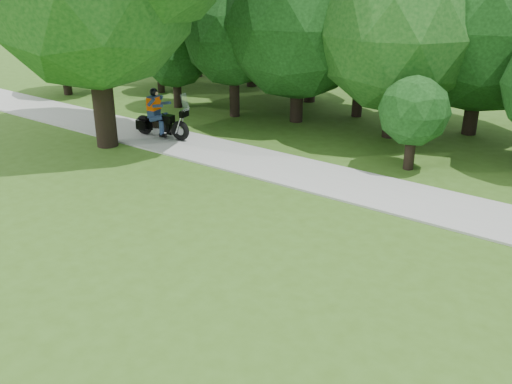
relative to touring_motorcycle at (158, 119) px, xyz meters
The scene contains 2 objects.
walkway 9.70m from the touring_motorcycle, ahead, with size 60.00×2.20×0.06m, color #A5A59F.
touring_motorcycle is the anchor object (origin of this frame).
Camera 1 is at (3.80, -5.08, 5.85)m, focal length 40.00 mm.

